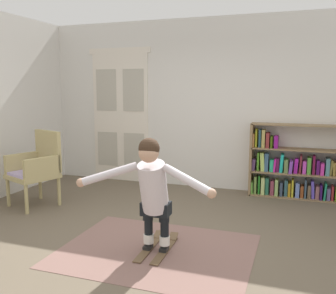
% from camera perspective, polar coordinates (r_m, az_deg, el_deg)
% --- Properties ---
extents(ground_plane, '(7.20, 7.20, 0.00)m').
position_cam_1_polar(ground_plane, '(4.37, -1.93, -14.28)').
color(ground_plane, brown).
extents(back_wall, '(6.00, 0.10, 2.90)m').
position_cam_1_polar(back_wall, '(6.52, 6.32, 6.44)').
color(back_wall, silver).
rests_on(back_wall, ground).
extents(double_door, '(1.22, 0.05, 2.45)m').
position_cam_1_polar(double_door, '(7.04, -7.22, 4.81)').
color(double_door, silver).
rests_on(double_door, ground).
extents(rug, '(2.03, 1.58, 0.01)m').
position_cam_1_polar(rug, '(4.18, -1.73, -15.40)').
color(rug, '#815F56').
rests_on(rug, ground).
extents(bookshelf, '(1.72, 0.30, 1.17)m').
position_cam_1_polar(bookshelf, '(6.27, 19.71, -3.22)').
color(bookshelf, olive).
rests_on(bookshelf, ground).
extents(wicker_chair, '(0.78, 0.78, 1.10)m').
position_cam_1_polar(wicker_chair, '(5.87, -19.28, -2.81)').
color(wicker_chair, tan).
rests_on(wicker_chair, ground).
extents(skis_pair, '(0.29, 0.75, 0.07)m').
position_cam_1_polar(skis_pair, '(4.19, -1.60, -15.00)').
color(skis_pair, brown).
rests_on(skis_pair, rug).
extents(person_skier, '(1.41, 0.59, 1.17)m').
position_cam_1_polar(person_skier, '(3.82, -2.36, -5.98)').
color(person_skier, white).
rests_on(person_skier, skis_pair).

